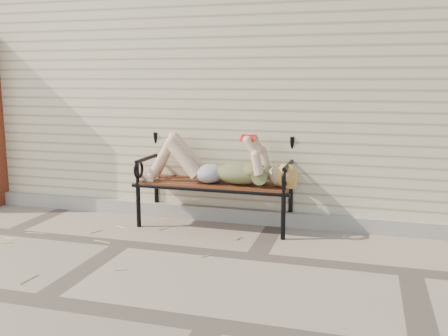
% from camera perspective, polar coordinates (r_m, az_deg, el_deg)
% --- Properties ---
extents(ground, '(80.00, 80.00, 0.00)m').
position_cam_1_polar(ground, '(4.76, -11.41, -8.47)').
color(ground, gray).
rests_on(ground, ground).
extents(house_wall, '(8.00, 4.00, 3.00)m').
position_cam_1_polar(house_wall, '(7.30, -0.82, 10.15)').
color(house_wall, beige).
rests_on(house_wall, ground).
extents(foundation_strip, '(8.00, 0.10, 0.15)m').
position_cam_1_polar(foundation_strip, '(5.57, -6.86, -4.75)').
color(foundation_strip, gray).
rests_on(foundation_strip, ground).
extents(garden_bench, '(1.70, 0.68, 1.10)m').
position_cam_1_polar(garden_bench, '(5.14, -0.75, 0.23)').
color(garden_bench, black).
rests_on(garden_bench, ground).
extents(reading_woman, '(1.60, 0.36, 0.50)m').
position_cam_1_polar(reading_woman, '(5.01, -1.04, 0.38)').
color(reading_woman, '#093044').
rests_on(reading_woman, ground).
extents(straw_scatter, '(2.63, 1.54, 0.01)m').
position_cam_1_polar(straw_scatter, '(4.64, -14.78, -9.00)').
color(straw_scatter, '#E4C56F').
rests_on(straw_scatter, ground).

